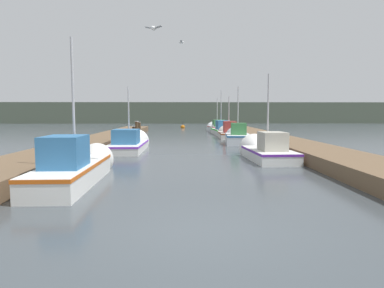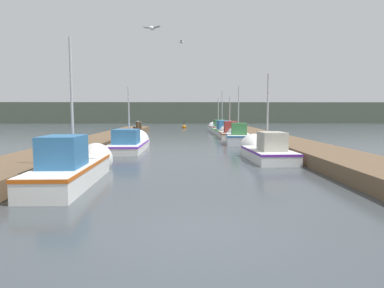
# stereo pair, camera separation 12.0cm
# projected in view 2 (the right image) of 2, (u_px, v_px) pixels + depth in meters

# --- Properties ---
(ground_plane) EXTENTS (200.00, 200.00, 0.00)m
(ground_plane) POSITION_uv_depth(u_px,v_px,m) (196.00, 235.00, 6.16)
(ground_plane) COLOR #3D4449
(dock_left) EXTENTS (2.66, 40.00, 0.54)m
(dock_left) POSITION_uv_depth(u_px,v_px,m) (95.00, 143.00, 21.97)
(dock_left) COLOR brown
(dock_left) RESTS_ON ground_plane
(dock_right) EXTENTS (2.66, 40.00, 0.54)m
(dock_right) POSITION_uv_depth(u_px,v_px,m) (282.00, 142.00, 22.16)
(dock_right) COLOR brown
(dock_right) RESTS_ON ground_plane
(distant_shore_ridge) EXTENTS (120.00, 16.00, 4.27)m
(distant_shore_ridge) POSITION_uv_depth(u_px,v_px,m) (187.00, 113.00, 76.57)
(distant_shore_ridge) COLOR #4C5647
(distant_shore_ridge) RESTS_ON ground_plane
(fishing_boat_0) EXTENTS (1.54, 5.84, 4.84)m
(fishing_boat_0) POSITION_uv_depth(u_px,v_px,m) (75.00, 166.00, 10.90)
(fishing_boat_0) COLOR silver
(fishing_boat_0) RESTS_ON ground_plane
(fishing_boat_1) EXTENTS (1.92, 4.75, 4.53)m
(fishing_boat_1) POSITION_uv_depth(u_px,v_px,m) (265.00, 151.00, 16.25)
(fishing_boat_1) COLOR silver
(fishing_boat_1) RESTS_ON ground_plane
(fishing_boat_2) EXTENTS (1.82, 5.90, 4.27)m
(fishing_boat_2) POSITION_uv_depth(u_px,v_px,m) (130.00, 143.00, 20.29)
(fishing_boat_2) COLOR silver
(fishing_boat_2) RESTS_ON ground_plane
(fishing_boat_3) EXTENTS (2.00, 4.57, 4.47)m
(fishing_boat_3) POSITION_uv_depth(u_px,v_px,m) (238.00, 137.00, 24.51)
(fishing_boat_3) COLOR silver
(fishing_boat_3) RESTS_ON ground_plane
(fishing_boat_4) EXTENTS (1.77, 4.43, 4.10)m
(fishing_boat_4) POSITION_uv_depth(u_px,v_px,m) (229.00, 133.00, 29.60)
(fishing_boat_4) COLOR silver
(fishing_boat_4) RESTS_ON ground_plane
(fishing_boat_5) EXTENTS (1.82, 6.33, 4.89)m
(fishing_boat_5) POSITION_uv_depth(u_px,v_px,m) (222.00, 130.00, 35.00)
(fishing_boat_5) COLOR silver
(fishing_boat_5) RESTS_ON ground_plane
(fishing_boat_6) EXTENTS (2.11, 5.21, 4.30)m
(fishing_boat_6) POSITION_uv_depth(u_px,v_px,m) (218.00, 128.00, 39.15)
(fishing_boat_6) COLOR silver
(fishing_boat_6) RESTS_ON ground_plane
(mooring_piling_0) EXTENTS (0.34, 0.34, 1.43)m
(mooring_piling_0) POSITION_uv_depth(u_px,v_px,m) (138.00, 129.00, 30.94)
(mooring_piling_0) COLOR #473523
(mooring_piling_0) RESTS_ON ground_plane
(mooring_piling_1) EXTENTS (0.30, 0.30, 0.95)m
(mooring_piling_1) POSITION_uv_depth(u_px,v_px,m) (135.00, 131.00, 31.31)
(mooring_piling_1) COLOR #473523
(mooring_piling_1) RESTS_ON ground_plane
(mooring_piling_2) EXTENTS (0.23, 0.23, 1.31)m
(mooring_piling_2) POSITION_uv_depth(u_px,v_px,m) (230.00, 126.00, 38.72)
(mooring_piling_2) COLOR #473523
(mooring_piling_2) RESTS_ON ground_plane
(mooring_piling_3) EXTENTS (0.26, 0.26, 1.30)m
(mooring_piling_3) POSITION_uv_depth(u_px,v_px,m) (141.00, 129.00, 33.02)
(mooring_piling_3) COLOR #473523
(mooring_piling_3) RESTS_ON ground_plane
(channel_buoy) EXTENTS (0.60, 0.60, 1.10)m
(channel_buoy) POSITION_uv_depth(u_px,v_px,m) (184.00, 127.00, 48.24)
(channel_buoy) COLOR #BF6513
(channel_buoy) RESTS_ON ground_plane
(seagull_lead) EXTENTS (0.29, 0.56, 0.12)m
(seagull_lead) POSITION_uv_depth(u_px,v_px,m) (182.00, 42.00, 18.40)
(seagull_lead) COLOR white
(seagull_1) EXTENTS (0.56, 0.31, 0.12)m
(seagull_1) POSITION_uv_depth(u_px,v_px,m) (152.00, 28.00, 10.59)
(seagull_1) COLOR white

